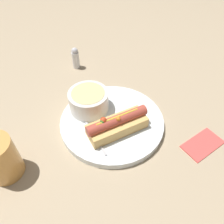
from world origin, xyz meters
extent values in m
plane|color=tan|center=(0.00, 0.00, 0.00)|extent=(4.00, 4.00, 0.00)
cylinder|color=white|center=(0.00, 0.00, 0.01)|extent=(0.29, 0.29, 0.02)
cube|color=#DBAD60|center=(0.00, -0.04, 0.04)|extent=(0.17, 0.08, 0.03)
cylinder|color=#B24738|center=(0.00, -0.04, 0.06)|extent=(0.17, 0.05, 0.03)
sphere|color=#C63F1E|center=(-0.04, -0.04, 0.07)|extent=(0.02, 0.02, 0.02)
sphere|color=#387A28|center=(-0.04, -0.04, 0.07)|extent=(0.01, 0.01, 0.01)
sphere|color=orange|center=(0.00, -0.05, 0.07)|extent=(0.01, 0.01, 0.01)
cylinder|color=gold|center=(0.00, -0.04, 0.07)|extent=(0.12, 0.02, 0.01)
cylinder|color=silver|center=(-0.05, 0.06, 0.05)|extent=(0.11, 0.11, 0.06)
cylinder|color=#D1C184|center=(-0.05, 0.06, 0.07)|extent=(0.09, 0.09, 0.02)
cube|color=#B7B7BC|center=(-0.06, -0.05, 0.02)|extent=(0.03, 0.12, 0.00)
ellipsoid|color=#B7B7BC|center=(-0.07, 0.03, 0.02)|extent=(0.03, 0.04, 0.01)
cylinder|color=#D8994C|center=(-0.28, -0.06, 0.05)|extent=(0.08, 0.08, 0.11)
cube|color=#E04C47|center=(0.20, -0.15, 0.00)|extent=(0.12, 0.09, 0.01)
cylinder|color=silver|center=(-0.03, 0.31, 0.03)|extent=(0.03, 0.03, 0.06)
sphere|color=silver|center=(-0.03, 0.31, 0.07)|extent=(0.02, 0.02, 0.02)
camera|label=1|loc=(-0.13, -0.38, 0.48)|focal=35.00mm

